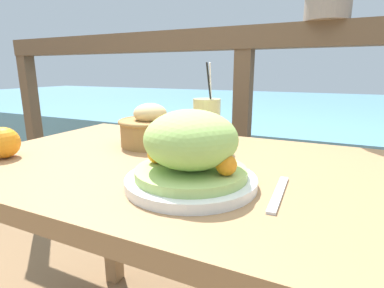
% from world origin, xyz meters
% --- Properties ---
extents(patio_table, '(1.11, 0.72, 0.73)m').
position_xyz_m(patio_table, '(0.00, 0.00, 0.62)').
color(patio_table, '#997047').
rests_on(patio_table, ground_plane).
extents(railing_fence, '(2.80, 0.08, 1.13)m').
position_xyz_m(railing_fence, '(0.00, 0.62, 0.84)').
color(railing_fence, brown).
rests_on(railing_fence, ground_plane).
extents(sea_backdrop, '(12.00, 4.00, 0.57)m').
position_xyz_m(sea_backdrop, '(0.00, 3.12, 0.29)').
color(sea_backdrop, '#568EA8').
rests_on(sea_backdrop, ground_plane).
extents(salad_plate, '(0.27, 0.27, 0.15)m').
position_xyz_m(salad_plate, '(0.11, -0.14, 0.80)').
color(salad_plate, silver).
rests_on(salad_plate, patio_table).
extents(drink_glass, '(0.08, 0.08, 0.25)m').
position_xyz_m(drink_glass, '(0.03, 0.15, 0.81)').
color(drink_glass, '#DBCC7F').
rests_on(drink_glass, patio_table).
extents(bread_basket, '(0.20, 0.20, 0.13)m').
position_xyz_m(bread_basket, '(-0.15, 0.12, 0.78)').
color(bread_basket, olive).
rests_on(bread_basket, patio_table).
extents(fork, '(0.02, 0.18, 0.00)m').
position_xyz_m(fork, '(0.28, -0.11, 0.73)').
color(fork, silver).
rests_on(fork, patio_table).
extents(orange_near_basket, '(0.08, 0.08, 0.08)m').
position_xyz_m(orange_near_basket, '(-0.42, -0.17, 0.77)').
color(orange_near_basket, orange).
rests_on(orange_near_basket, patio_table).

